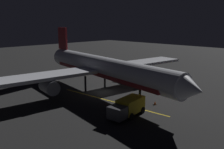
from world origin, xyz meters
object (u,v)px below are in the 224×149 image
at_px(traffic_cone_near_right, 118,102).
at_px(traffic_cone_near_left, 155,103).
at_px(catering_truck, 135,75).
at_px(ground_crew_worker, 133,103).
at_px(baggage_truck, 128,107).
at_px(airliner, 102,68).

bearing_deg(traffic_cone_near_right, traffic_cone_near_left, 130.84).
distance_m(catering_truck, traffic_cone_near_left, 14.86).
distance_m(ground_crew_worker, traffic_cone_near_right, 3.19).
height_order(ground_crew_worker, traffic_cone_near_left, ground_crew_worker).
height_order(catering_truck, traffic_cone_near_left, catering_truck).
relative_size(catering_truck, traffic_cone_near_left, 11.88).
height_order(baggage_truck, traffic_cone_near_left, baggage_truck).
xyz_separation_m(baggage_truck, traffic_cone_near_right, (-2.66, -4.20, -0.95)).
bearing_deg(catering_truck, traffic_cone_near_right, 29.67).
xyz_separation_m(airliner, traffic_cone_near_left, (-0.95, 10.59, -4.01)).
height_order(airliner, catering_truck, airliner).
bearing_deg(airliner, traffic_cone_near_left, 95.11).
relative_size(ground_crew_worker, traffic_cone_near_left, 3.16).
bearing_deg(traffic_cone_near_right, baggage_truck, 57.67).
bearing_deg(airliner, traffic_cone_near_right, 67.89).
xyz_separation_m(traffic_cone_near_left, traffic_cone_near_right, (3.57, -4.13, 0.00)).
xyz_separation_m(catering_truck, traffic_cone_near_right, (12.93, 7.37, -0.93)).
distance_m(baggage_truck, ground_crew_worker, 2.63).
relative_size(airliner, catering_truck, 5.97).
height_order(ground_crew_worker, traffic_cone_near_right, ground_crew_worker).
relative_size(airliner, traffic_cone_near_left, 70.91).
distance_m(airliner, catering_truck, 10.80).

